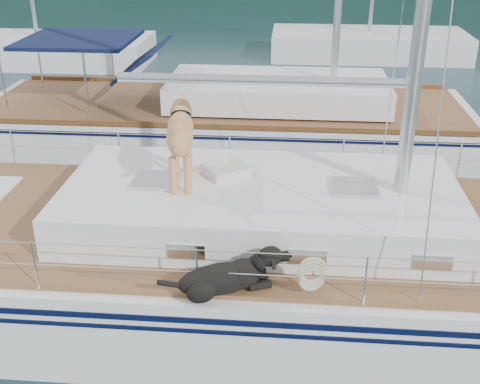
{
  "coord_description": "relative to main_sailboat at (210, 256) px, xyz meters",
  "views": [
    {
      "loc": [
        1.13,
        -7.18,
        5.09
      ],
      "look_at": [
        0.5,
        0.2,
        1.6
      ],
      "focal_mm": 45.0,
      "sensor_mm": 36.0,
      "label": 1
    }
  ],
  "objects": [
    {
      "name": "neighbor_sailboat",
      "position": [
        -0.32,
        5.84,
        -0.05
      ],
      "size": [
        11.0,
        3.5,
        13.3
      ],
      "color": "white",
      "rests_on": "ground"
    },
    {
      "name": "ground",
      "position": [
        -0.09,
        0.0,
        -0.68
      ],
      "size": [
        120.0,
        120.0,
        0.0
      ],
      "primitive_type": "plane",
      "color": "black",
      "rests_on": "ground"
    },
    {
      "name": "bg_boat_west",
      "position": [
        -8.09,
        14.0,
        -0.23
      ],
      "size": [
        8.0,
        3.0,
        11.65
      ],
      "color": "white",
      "rests_on": "ground"
    },
    {
      "name": "bg_boat_center",
      "position": [
        3.91,
        16.0,
        -0.23
      ],
      "size": [
        7.2,
        3.0,
        11.65
      ],
      "color": "white",
      "rests_on": "ground"
    },
    {
      "name": "main_sailboat",
      "position": [
        0.0,
        0.0,
        0.0
      ],
      "size": [
        12.0,
        3.99,
        14.01
      ],
      "color": "white",
      "rests_on": "ground"
    }
  ]
}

